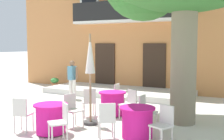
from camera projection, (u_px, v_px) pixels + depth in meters
ground_plane at (73, 112)px, 9.59m from camera, size 120.00×120.00×0.00m
building_facade at (144, 17)px, 15.53m from camera, size 13.00×5.09×7.50m
entrance_step_platform at (118, 92)px, 13.00m from camera, size 6.61×2.46×0.25m
cafe_table_near_tree at (112, 103)px, 9.13m from camera, size 0.86×0.86×0.76m
cafe_chair_near_tree_0 at (120, 95)px, 9.83m from camera, size 0.42×0.42×0.91m
cafe_chair_near_tree_1 at (89, 101)px, 8.88m from camera, size 0.56×0.56×0.91m
cafe_chair_near_tree_2 at (129, 103)px, 8.56m from camera, size 0.54×0.54×0.91m
cafe_table_middle at (51, 118)px, 7.26m from camera, size 0.86×0.86×0.76m
cafe_chair_middle_0 at (72, 108)px, 7.84m from camera, size 0.50×0.50×0.91m
cafe_chair_middle_1 at (22, 112)px, 7.33m from camera, size 0.49×0.49×0.91m
cafe_chair_middle_2 at (61, 120)px, 6.60m from camera, size 0.56×0.56×0.91m
cafe_table_front at (137, 122)px, 6.92m from camera, size 0.86×0.86×0.76m
cafe_chair_front_0 at (107, 119)px, 6.72m from camera, size 0.56×0.56×0.91m
cafe_chair_front_1 at (163, 123)px, 6.37m from camera, size 0.53×0.53×0.91m
cafe_chair_front_2 at (146, 110)px, 7.60m from camera, size 0.41×0.41×0.91m
cafe_umbrella at (90, 66)px, 8.03m from camera, size 0.44×0.44×2.55m
ground_planter_left at (55, 82)px, 14.76m from camera, size 0.41×0.41×0.55m
pedestrian_mid_plaza at (72, 77)px, 11.88m from camera, size 0.53×0.35×1.59m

